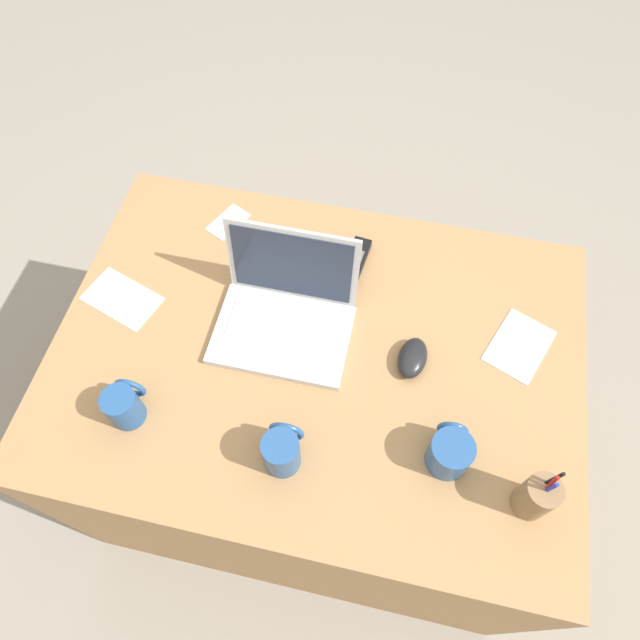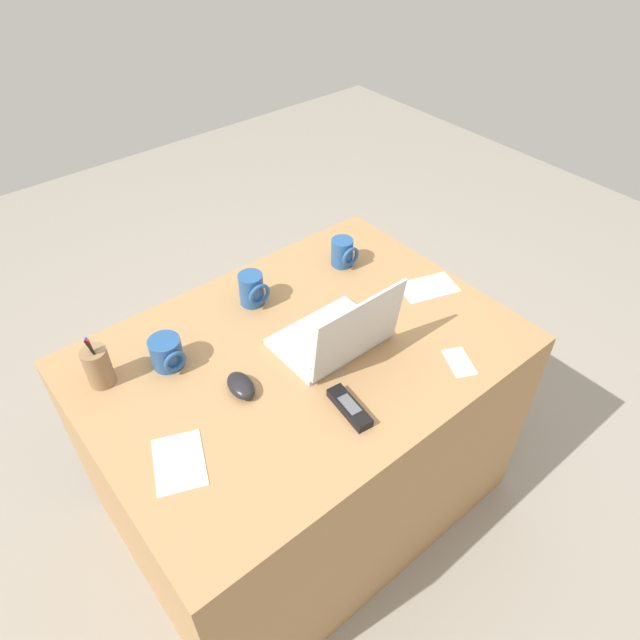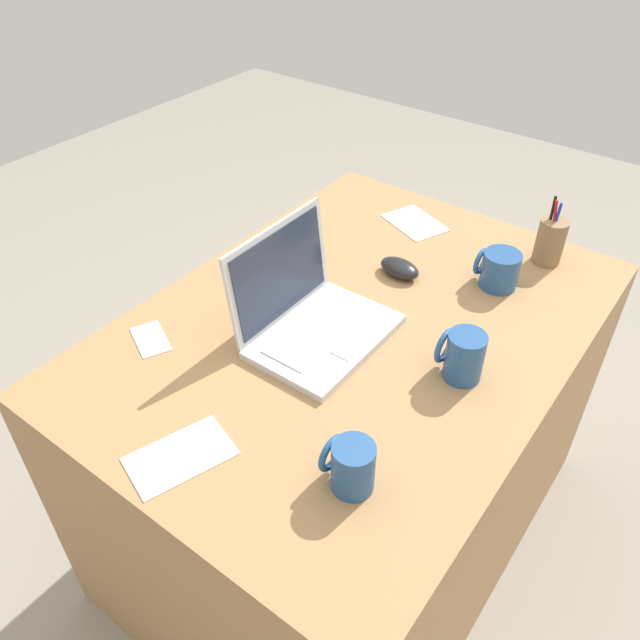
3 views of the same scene
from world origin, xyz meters
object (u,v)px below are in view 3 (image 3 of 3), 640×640
(coffee_mug_spare, at_px, (463,355))
(cordless_phone, at_px, (279,271))
(pen_holder, at_px, (550,241))
(laptop, at_px, (310,315))
(coffee_mug_white, at_px, (351,466))
(coffee_mug_tall, at_px, (499,269))
(computer_mouse, at_px, (400,268))

(coffee_mug_spare, distance_m, cordless_phone, 0.51)
(pen_holder, bearing_deg, cordless_phone, 131.97)
(laptop, bearing_deg, coffee_mug_spare, -77.07)
(coffee_mug_white, xyz_separation_m, coffee_mug_spare, (0.35, -0.02, 0.00))
(coffee_mug_spare, distance_m, pen_holder, 0.50)
(coffee_mug_spare, bearing_deg, laptop, 102.93)
(laptop, xyz_separation_m, coffee_mug_tall, (0.40, -0.25, -0.00))
(laptop, height_order, coffee_mug_tall, laptop)
(laptop, height_order, computer_mouse, laptop)
(coffee_mug_tall, bearing_deg, coffee_mug_white, -175.99)
(laptop, relative_size, coffee_mug_tall, 3.10)
(laptop, distance_m, coffee_mug_spare, 0.33)
(coffee_mug_tall, distance_m, coffee_mug_spare, 0.34)
(coffee_mug_white, bearing_deg, computer_mouse, 23.77)
(coffee_mug_spare, bearing_deg, coffee_mug_tall, 12.37)
(coffee_mug_white, bearing_deg, coffee_mug_spare, -4.10)
(coffee_mug_white, height_order, pen_holder, pen_holder)
(cordless_phone, bearing_deg, pen_holder, -48.03)
(laptop, xyz_separation_m, computer_mouse, (0.30, -0.04, -0.03))
(computer_mouse, bearing_deg, cordless_phone, 133.54)
(computer_mouse, distance_m, coffee_mug_spare, 0.36)
(laptop, relative_size, coffee_mug_white, 3.26)
(computer_mouse, bearing_deg, coffee_mug_spare, -122.95)
(computer_mouse, relative_size, coffee_mug_white, 1.09)
(coffee_mug_tall, bearing_deg, laptop, 148.58)
(coffee_mug_tall, distance_m, pen_holder, 0.18)
(pen_holder, bearing_deg, laptop, 152.17)
(laptop, bearing_deg, cordless_phone, 56.53)
(cordless_phone, bearing_deg, coffee_mug_spare, -96.04)
(laptop, relative_size, pen_holder, 1.81)
(coffee_mug_tall, relative_size, cordless_phone, 0.66)
(computer_mouse, distance_m, cordless_phone, 0.29)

